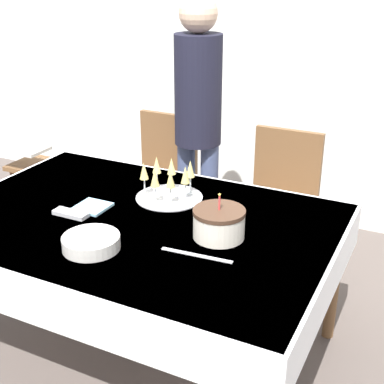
{
  "coord_description": "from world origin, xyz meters",
  "views": [
    {
      "loc": [
        1.19,
        -1.85,
        1.82
      ],
      "look_at": [
        0.22,
        0.13,
        0.87
      ],
      "focal_mm": 50.0,
      "sensor_mm": 36.0,
      "label": 1
    }
  ],
  "objects_px": {
    "dining_chair_far_left": "(161,182)",
    "plate_stack_main": "(91,242)",
    "person_standing": "(198,110)",
    "high_chair": "(34,175)",
    "birthday_cake": "(219,224)",
    "champagne_tray": "(168,182)",
    "dining_chair_far_right": "(279,205)"
  },
  "relations": [
    {
      "from": "high_chair",
      "to": "champagne_tray",
      "type": "bearing_deg",
      "value": -19.12
    },
    {
      "from": "birthday_cake",
      "to": "dining_chair_far_left",
      "type": "bearing_deg",
      "value": 130.87
    },
    {
      "from": "dining_chair_far_left",
      "to": "high_chair",
      "type": "bearing_deg",
      "value": -166.19
    },
    {
      "from": "dining_chair_far_right",
      "to": "high_chair",
      "type": "relative_size",
      "value": 1.32
    },
    {
      "from": "champagne_tray",
      "to": "person_standing",
      "type": "relative_size",
      "value": 0.2
    },
    {
      "from": "high_chair",
      "to": "person_standing",
      "type": "bearing_deg",
      "value": 11.8
    },
    {
      "from": "dining_chair_far_left",
      "to": "high_chair",
      "type": "relative_size",
      "value": 1.32
    },
    {
      "from": "champagne_tray",
      "to": "dining_chair_far_left",
      "type": "bearing_deg",
      "value": 122.27
    },
    {
      "from": "dining_chair_far_right",
      "to": "person_standing",
      "type": "xyz_separation_m",
      "value": [
        -0.54,
        0.02,
        0.5
      ]
    },
    {
      "from": "dining_chair_far_left",
      "to": "plate_stack_main",
      "type": "relative_size",
      "value": 4.0
    },
    {
      "from": "champagne_tray",
      "to": "dining_chair_far_right",
      "type": "bearing_deg",
      "value": 60.51
    },
    {
      "from": "birthday_cake",
      "to": "champagne_tray",
      "type": "bearing_deg",
      "value": 145.24
    },
    {
      "from": "dining_chair_far_right",
      "to": "high_chair",
      "type": "xyz_separation_m",
      "value": [
        -1.66,
        -0.21,
        -0.03
      ]
    },
    {
      "from": "birthday_cake",
      "to": "high_chair",
      "type": "relative_size",
      "value": 0.31
    },
    {
      "from": "dining_chair_far_left",
      "to": "birthday_cake",
      "type": "xyz_separation_m",
      "value": [
        0.81,
        -0.93,
        0.3
      ]
    },
    {
      "from": "plate_stack_main",
      "to": "dining_chair_far_left",
      "type": "bearing_deg",
      "value": 107.01
    },
    {
      "from": "birthday_cake",
      "to": "champagne_tray",
      "type": "xyz_separation_m",
      "value": [
        -0.39,
        0.27,
        0.02
      ]
    },
    {
      "from": "high_chair",
      "to": "dining_chair_far_left",
      "type": "bearing_deg",
      "value": 13.81
    },
    {
      "from": "high_chair",
      "to": "dining_chair_far_right",
      "type": "bearing_deg",
      "value": 7.34
    },
    {
      "from": "plate_stack_main",
      "to": "person_standing",
      "type": "height_order",
      "value": "person_standing"
    },
    {
      "from": "dining_chair_far_left",
      "to": "champagne_tray",
      "type": "xyz_separation_m",
      "value": [
        0.42,
        -0.66,
        0.32
      ]
    },
    {
      "from": "birthday_cake",
      "to": "person_standing",
      "type": "bearing_deg",
      "value": 120.25
    },
    {
      "from": "birthday_cake",
      "to": "person_standing",
      "type": "distance_m",
      "value": 1.12
    },
    {
      "from": "dining_chair_far_left",
      "to": "person_standing",
      "type": "height_order",
      "value": "person_standing"
    },
    {
      "from": "dining_chair_far_left",
      "to": "champagne_tray",
      "type": "distance_m",
      "value": 0.85
    },
    {
      "from": "dining_chair_far_left",
      "to": "person_standing",
      "type": "relative_size",
      "value": 0.56
    },
    {
      "from": "dining_chair_far_left",
      "to": "dining_chair_far_right",
      "type": "height_order",
      "value": "same"
    },
    {
      "from": "person_standing",
      "to": "champagne_tray",
      "type": "bearing_deg",
      "value": -76.23
    },
    {
      "from": "champagne_tray",
      "to": "person_standing",
      "type": "height_order",
      "value": "person_standing"
    },
    {
      "from": "person_standing",
      "to": "high_chair",
      "type": "bearing_deg",
      "value": -168.2
    },
    {
      "from": "champagne_tray",
      "to": "birthday_cake",
      "type": "bearing_deg",
      "value": -34.76
    },
    {
      "from": "dining_chair_far_right",
      "to": "plate_stack_main",
      "type": "relative_size",
      "value": 4.0
    }
  ]
}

